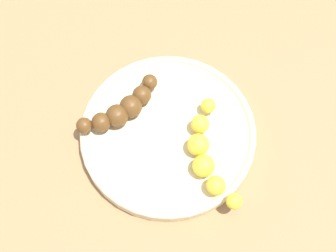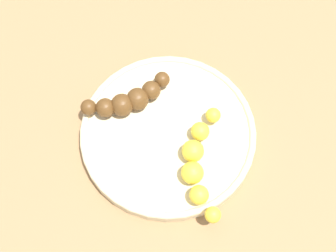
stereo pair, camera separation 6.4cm
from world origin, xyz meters
The scene contains 4 objects.
ground_plane centered at (0.00, 0.00, 0.00)m, with size 2.40×2.40×0.00m, color #936D47.
fruit_bowl centered at (0.00, 0.00, 0.01)m, with size 0.26×0.26×0.02m.
banana_overripe centered at (0.07, 0.00, 0.04)m, with size 0.08×0.12×0.03m.
banana_yellow centered at (-0.06, 0.02, 0.03)m, with size 0.10×0.14×0.03m.
Camera 2 is at (-0.15, 0.21, 0.62)m, focal length 48.61 mm.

